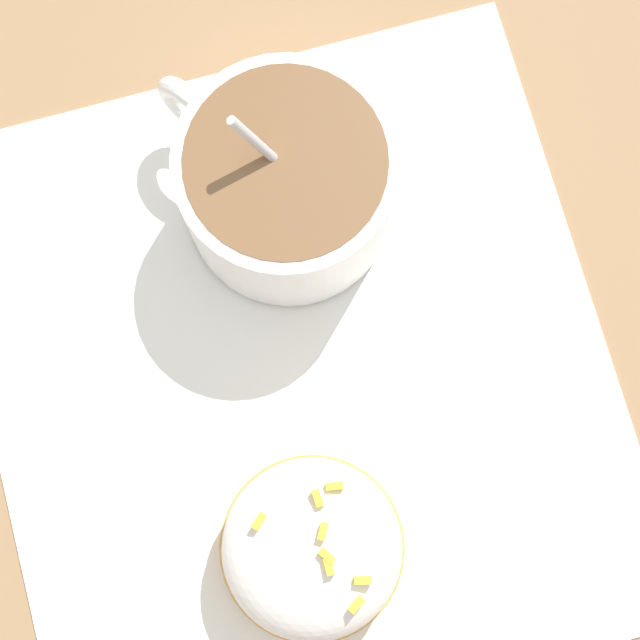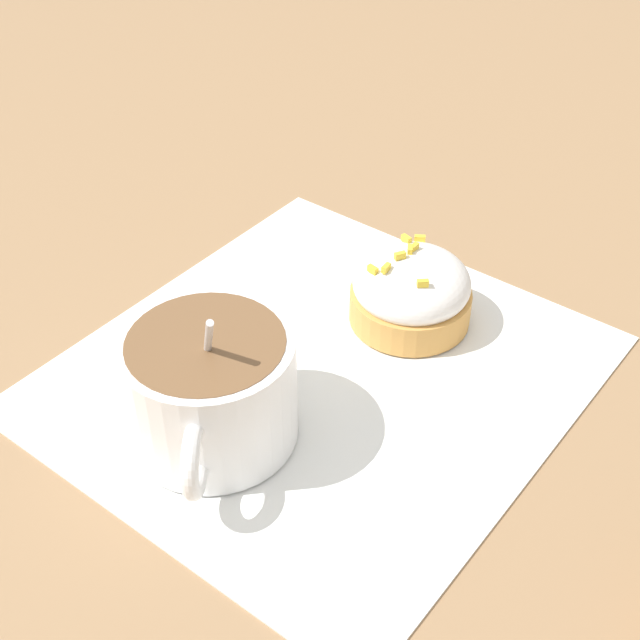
% 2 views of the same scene
% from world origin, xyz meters
% --- Properties ---
extents(ground_plane, '(3.00, 3.00, 0.00)m').
position_xyz_m(ground_plane, '(0.00, 0.00, 0.00)').
color(ground_plane, '#93704C').
extents(paper_napkin, '(0.33, 0.31, 0.00)m').
position_xyz_m(paper_napkin, '(0.00, 0.00, 0.00)').
color(paper_napkin, white).
rests_on(paper_napkin, ground_plane).
extents(coffee_cup, '(0.10, 0.10, 0.10)m').
position_xyz_m(coffee_cup, '(0.08, -0.01, 0.04)').
color(coffee_cup, white).
rests_on(coffee_cup, paper_napkin).
extents(frosted_pastry, '(0.08, 0.08, 0.05)m').
position_xyz_m(frosted_pastry, '(-0.08, 0.01, 0.03)').
color(frosted_pastry, '#D19347').
rests_on(frosted_pastry, paper_napkin).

